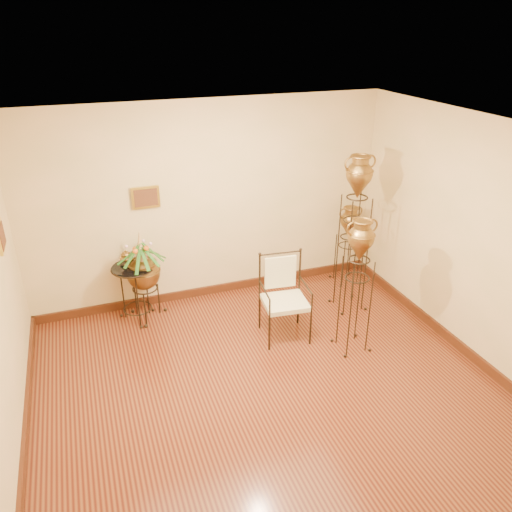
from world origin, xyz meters
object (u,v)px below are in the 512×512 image
object	(u,v)px
amphora_tall	(354,233)
armchair	(285,299)
planter_urn	(143,270)
amphora_mid	(356,286)
side_table	(136,292)

from	to	relation	value
amphora_tall	armchair	xyz separation A→B (m)	(-1.13, -0.37, -0.58)
amphora_tall	planter_urn	bearing A→B (deg)	165.88
amphora_tall	amphora_mid	size ratio (longest dim) A/B	1.28
amphora_mid	planter_urn	xyz separation A→B (m)	(-2.27, 1.55, -0.14)
amphora_mid	planter_urn	world-z (taller)	amphora_mid
amphora_tall	planter_urn	world-z (taller)	amphora_tall
amphora_tall	planter_urn	size ratio (longest dim) A/B	1.69
amphora_tall	planter_urn	xyz separation A→B (m)	(-2.71, 0.68, -0.40)
planter_urn	armchair	size ratio (longest dim) A/B	1.19
amphora_tall	amphora_mid	world-z (taller)	amphora_tall
planter_urn	armchair	world-z (taller)	planter_urn
amphora_tall	side_table	distance (m)	3.00
amphora_mid	armchair	xyz separation A→B (m)	(-0.69, 0.50, -0.32)
amphora_mid	side_table	world-z (taller)	amphora_mid
amphora_mid	planter_urn	distance (m)	2.75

